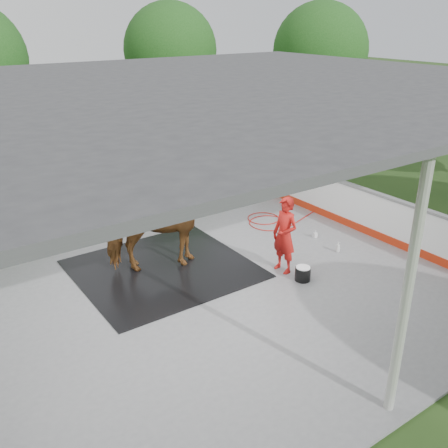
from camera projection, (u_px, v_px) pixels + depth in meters
ground at (208, 279)px, 10.70m from camera, size 100.00×100.00×0.00m
concrete_slab at (208, 278)px, 10.69m from camera, size 12.00×10.00×0.05m
pavilion_structure at (205, 89)px, 9.16m from camera, size 12.60×10.60×4.05m
dasher_board at (356, 209)px, 12.90m from camera, size 0.16×8.00×1.15m
tree_belt at (194, 92)px, 10.06m from camera, size 28.00×28.00×5.80m
rubber_mat at (163, 269)px, 10.98m from camera, size 3.62×3.39×0.03m
horse at (161, 228)px, 10.60m from camera, size 2.50×1.67×1.94m
handler at (285, 235)px, 10.62m from camera, size 0.46×0.65×1.69m
wash_bucket at (303, 273)px, 10.48m from camera, size 0.33×0.33×0.31m
soap_bottle_a at (338, 247)px, 11.73m from camera, size 0.14×0.14×0.26m
soap_bottle_b at (315, 234)px, 12.50m from camera, size 0.11×0.11×0.20m
hose_coil at (267, 221)px, 13.51m from camera, size 2.15×1.35×0.02m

